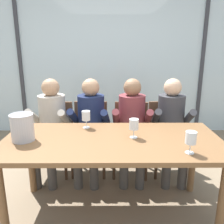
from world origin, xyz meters
TOP-DOWN VIEW (x-y plane):
  - ground at (0.00, 1.00)m, footprint 14.00×14.00m
  - window_glass_panel at (0.00, 2.33)m, footprint 7.14×0.03m
  - window_mullion_left at (-1.61, 2.31)m, footprint 0.06×0.06m
  - window_mullion_right at (1.61, 2.31)m, footprint 0.06×0.06m
  - hillside_vineyard at (0.00, 5.59)m, footprint 13.14×2.40m
  - dining_table at (0.00, 0.00)m, footprint 1.94×0.91m
  - chair_near_curtain at (-0.72, 0.88)m, footprint 0.47×0.47m
  - chair_left_of_center at (-0.27, 0.89)m, footprint 0.46×0.46m
  - chair_center at (0.24, 0.85)m, footprint 0.48×0.48m
  - chair_right_of_center at (0.69, 0.90)m, footprint 0.48×0.48m
  - person_beige_jumper at (-0.73, 0.73)m, footprint 0.49×0.63m
  - person_navy_polo at (-0.26, 0.73)m, footprint 0.49×0.63m
  - person_maroon_top at (0.24, 0.73)m, footprint 0.47×0.62m
  - person_charcoal_jacket at (0.72, 0.73)m, footprint 0.48×0.62m
  - ice_bucket_primary at (-0.78, -0.03)m, footprint 0.20×0.20m
  - wine_glass_by_left_taster at (-0.26, 0.30)m, footprint 0.08×0.08m
  - wine_glass_near_bucket at (0.60, -0.29)m, footprint 0.08×0.08m
  - wine_glass_center_pour at (0.19, 0.03)m, footprint 0.08×0.08m

SIDE VIEW (x-z plane):
  - ground at x=0.00m, z-range 0.00..0.00m
  - chair_near_curtain at x=-0.72m, z-range 0.07..0.94m
  - chair_left_of_center at x=-0.27m, z-range 0.07..0.94m
  - chair_center at x=0.24m, z-range 0.07..0.94m
  - chair_right_of_center at x=0.69m, z-range 0.07..0.94m
  - dining_table at x=0.00m, z-range 0.30..1.06m
  - person_beige_jumper at x=-0.73m, z-range 0.08..1.27m
  - person_navy_polo at x=-0.26m, z-range 0.08..1.27m
  - person_maroon_top at x=0.24m, z-range 0.08..1.27m
  - person_charcoal_jacket at x=0.72m, z-range 0.08..1.27m
  - wine_glass_by_left_taster at x=-0.26m, z-range 0.79..0.97m
  - wine_glass_center_pour at x=0.19m, z-range 0.79..0.97m
  - wine_glass_near_bucket at x=0.60m, z-range 0.80..0.97m
  - ice_bucket_primary at x=-0.78m, z-range 0.76..1.00m
  - hillside_vineyard at x=0.00m, z-range 0.00..1.80m
  - window_glass_panel at x=0.00m, z-range 0.00..2.60m
  - window_mullion_left at x=-1.61m, z-range 0.00..2.60m
  - window_mullion_right at x=1.61m, z-range 0.00..2.60m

